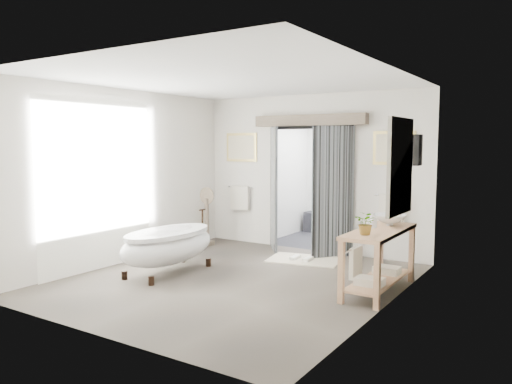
# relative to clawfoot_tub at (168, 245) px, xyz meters

# --- Properties ---
(ground_plane) EXTENTS (5.00, 5.00, 0.00)m
(ground_plane) POSITION_rel_clawfoot_tub_xyz_m (1.10, 0.19, -0.44)
(ground_plane) COLOR #5F554A
(room_shell) EXTENTS (4.52, 5.02, 2.91)m
(room_shell) POSITION_rel_clawfoot_tub_xyz_m (1.07, 0.09, 1.42)
(room_shell) COLOR beige
(room_shell) RESTS_ON ground_plane
(shower_room) EXTENTS (2.22, 2.01, 2.51)m
(shower_room) POSITION_rel_clawfoot_tub_xyz_m (1.10, 4.19, 0.47)
(shower_room) COLOR #25262C
(shower_room) RESTS_ON ground_plane
(back_wall_dressing) EXTENTS (3.82, 0.73, 2.52)m
(back_wall_dressing) POSITION_rel_clawfoot_tub_xyz_m (1.10, 2.51, 1.12)
(back_wall_dressing) COLOR black
(back_wall_dressing) RESTS_ON ground_plane
(clawfoot_tub) EXTENTS (0.82, 1.84, 0.90)m
(clawfoot_tub) POSITION_rel_clawfoot_tub_xyz_m (0.00, 0.00, 0.00)
(clawfoot_tub) COLOR black
(clawfoot_tub) RESTS_ON ground_plane
(vanity) EXTENTS (0.57, 1.60, 0.85)m
(vanity) POSITION_rel_clawfoot_tub_xyz_m (3.05, 0.77, 0.07)
(vanity) COLOR tan
(vanity) RESTS_ON ground_plane
(pedestal_mirror) EXTENTS (0.34, 0.22, 1.15)m
(pedestal_mirror) POSITION_rel_clawfoot_tub_xyz_m (-0.81, 1.99, 0.05)
(pedestal_mirror) COLOR #6C5C4D
(pedestal_mirror) RESTS_ON ground_plane
(rug) EXTENTS (1.34, 1.03, 0.01)m
(rug) POSITION_rel_clawfoot_tub_xyz_m (1.39, 1.89, -0.43)
(rug) COLOR beige
(rug) RESTS_ON ground_plane
(slippers) EXTENTS (0.36, 0.27, 0.05)m
(slippers) POSITION_rel_clawfoot_tub_xyz_m (1.37, 1.82, -0.40)
(slippers) COLOR white
(slippers) RESTS_ON rug
(basin) EXTENTS (0.48, 0.48, 0.16)m
(basin) POSITION_rel_clawfoot_tub_xyz_m (3.08, 1.19, 0.49)
(basin) COLOR white
(basin) RESTS_ON vanity
(plant) EXTENTS (0.30, 0.27, 0.30)m
(plant) POSITION_rel_clawfoot_tub_xyz_m (3.06, 0.31, 0.56)
(plant) COLOR gray
(plant) RESTS_ON vanity
(soap_bottle_a) EXTENTS (0.13, 0.13, 0.21)m
(soap_bottle_a) POSITION_rel_clawfoot_tub_xyz_m (2.94, 0.86, 0.52)
(soap_bottle_a) COLOR gray
(soap_bottle_a) RESTS_ON vanity
(soap_bottle_b) EXTENTS (0.12, 0.12, 0.15)m
(soap_bottle_b) POSITION_rel_clawfoot_tub_xyz_m (3.04, 1.41, 0.49)
(soap_bottle_b) COLOR gray
(soap_bottle_b) RESTS_ON vanity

